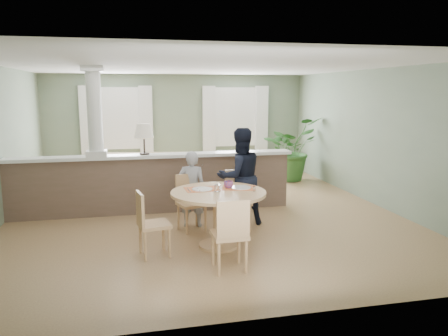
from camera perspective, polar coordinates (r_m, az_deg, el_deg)
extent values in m
plane|color=tan|center=(8.32, -2.76, -5.78)|extent=(8.00, 8.00, 0.00)
cube|color=gray|center=(12.00, -6.08, 5.62)|extent=(7.00, 0.02, 2.70)
cube|color=gray|center=(9.30, 18.97, 3.85)|extent=(0.02, 8.00, 2.70)
cube|color=gray|center=(4.22, 6.40, -2.60)|extent=(7.00, 0.02, 2.70)
cube|color=white|center=(8.02, -2.92, 13.13)|extent=(7.00, 8.00, 0.02)
cube|color=white|center=(11.88, -13.82, 6.31)|extent=(1.10, 0.02, 1.50)
cube|color=white|center=(11.86, -13.82, 6.30)|extent=(1.22, 0.04, 1.62)
cube|color=white|center=(12.24, 1.43, 6.69)|extent=(1.10, 0.02, 1.50)
cube|color=white|center=(12.22, 1.45, 6.69)|extent=(1.22, 0.04, 1.62)
cube|color=silver|center=(11.86, -17.40, 4.67)|extent=(0.35, 0.10, 2.30)
cube|color=silver|center=(11.82, -10.12, 4.96)|extent=(0.35, 0.10, 2.30)
cube|color=silver|center=(12.02, -1.96, 5.19)|extent=(0.35, 0.10, 2.30)
cube|color=silver|center=(12.38, 4.91, 5.31)|extent=(0.35, 0.10, 2.30)
cube|color=brown|center=(8.29, -9.17, -2.22)|extent=(5.20, 0.22, 1.05)
cube|color=white|center=(8.19, -9.28, 1.58)|extent=(5.32, 0.36, 0.06)
cube|color=white|center=(8.18, -16.30, 1.87)|extent=(0.36, 0.36, 0.10)
cylinder|color=white|center=(8.12, -16.56, 7.08)|extent=(0.26, 0.26, 1.39)
cube|color=white|center=(8.12, -16.83, 12.33)|extent=(0.38, 0.38, 0.10)
cylinder|color=black|center=(8.18, -10.34, 1.85)|extent=(0.18, 0.18, 0.03)
cylinder|color=black|center=(8.16, -10.37, 2.93)|extent=(0.03, 0.03, 0.28)
cone|color=beige|center=(8.13, -10.43, 4.82)|extent=(0.36, 0.36, 0.26)
imported|color=olive|center=(9.60, -8.75, -0.97)|extent=(3.23, 1.65, 0.90)
imported|color=#2D5E25|center=(11.29, 8.59, 2.48)|extent=(1.87, 1.81, 1.60)
cylinder|color=tan|center=(6.54, -0.72, -10.03)|extent=(0.58, 0.58, 0.04)
cylinder|color=tan|center=(6.42, -0.73, -6.71)|extent=(0.16, 0.16, 0.75)
cylinder|color=tan|center=(6.31, -0.73, -3.27)|extent=(1.38, 1.38, 0.04)
cube|color=#BD392A|center=(6.45, -2.92, -2.77)|extent=(0.51, 0.38, 0.01)
cube|color=#BD392A|center=(6.53, 1.98, -2.60)|extent=(0.57, 0.48, 0.01)
cylinder|color=white|center=(6.42, -2.86, -2.75)|extent=(0.30, 0.30, 0.01)
cylinder|color=white|center=(6.52, 2.23, -2.55)|extent=(0.30, 0.30, 0.01)
cylinder|color=white|center=(6.27, -0.88, -2.68)|extent=(0.08, 0.08, 0.10)
cube|color=silver|center=(6.35, -3.33, -2.83)|extent=(0.03, 0.20, 0.00)
cube|color=silver|center=(6.37, -4.59, -2.91)|extent=(0.03, 0.25, 0.00)
cylinder|color=white|center=(6.33, 3.97, -2.74)|extent=(0.04, 0.04, 0.07)
cylinder|color=silver|center=(6.32, 3.98, -2.38)|extent=(0.04, 0.04, 0.01)
imported|color=blue|center=(6.51, 0.58, -2.18)|extent=(0.14, 0.14, 0.11)
cube|color=tan|center=(7.17, -4.25, -4.72)|extent=(0.51, 0.51, 0.05)
cylinder|color=tan|center=(7.02, -4.89, -7.02)|extent=(0.04, 0.04, 0.42)
cylinder|color=tan|center=(7.16, -2.43, -6.65)|extent=(0.04, 0.04, 0.42)
cylinder|color=tan|center=(7.32, -5.98, -6.33)|extent=(0.04, 0.04, 0.42)
cylinder|color=tan|center=(7.45, -3.59, -6.00)|extent=(0.04, 0.04, 0.42)
cube|color=tan|center=(7.28, -4.89, -2.51)|extent=(0.39, 0.15, 0.45)
cube|color=tan|center=(7.23, 1.88, -4.39)|extent=(0.50, 0.50, 0.05)
cylinder|color=tan|center=(7.11, 0.58, -6.66)|extent=(0.04, 0.04, 0.45)
cylinder|color=tan|center=(7.15, 3.42, -6.60)|extent=(0.04, 0.04, 0.45)
cylinder|color=tan|center=(7.45, 0.40, -5.88)|extent=(0.04, 0.04, 0.45)
cylinder|color=tan|center=(7.48, 3.10, -5.83)|extent=(0.04, 0.04, 0.45)
cube|color=tan|center=(7.36, 1.76, -2.05)|extent=(0.42, 0.11, 0.48)
cube|color=tan|center=(5.61, 0.69, -8.71)|extent=(0.44, 0.44, 0.05)
cylinder|color=tan|center=(5.89, 1.94, -10.28)|extent=(0.04, 0.04, 0.44)
cylinder|color=tan|center=(5.81, -1.45, -10.56)|extent=(0.04, 0.04, 0.44)
cylinder|color=tan|center=(5.58, 2.92, -11.49)|extent=(0.04, 0.04, 0.44)
cylinder|color=tan|center=(5.50, -0.67, -11.82)|extent=(0.04, 0.04, 0.44)
cube|color=tan|center=(5.35, 1.21, -6.75)|extent=(0.41, 0.05, 0.47)
cube|color=tan|center=(6.15, -9.10, -7.33)|extent=(0.48, 0.48, 0.05)
cylinder|color=tan|center=(6.11, -7.13, -9.70)|extent=(0.04, 0.04, 0.42)
cylinder|color=tan|center=(6.42, -7.91, -8.74)|extent=(0.04, 0.04, 0.42)
cylinder|color=tan|center=(6.04, -10.25, -10.02)|extent=(0.04, 0.04, 0.42)
cylinder|color=tan|center=(6.35, -10.88, -9.03)|extent=(0.04, 0.04, 0.42)
cube|color=tan|center=(6.05, -10.90, -5.27)|extent=(0.10, 0.39, 0.45)
imported|color=#97979C|center=(7.34, -4.23, -2.75)|extent=(0.53, 0.42, 1.29)
imported|color=black|center=(7.40, 2.09, -1.15)|extent=(0.90, 0.75, 1.66)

